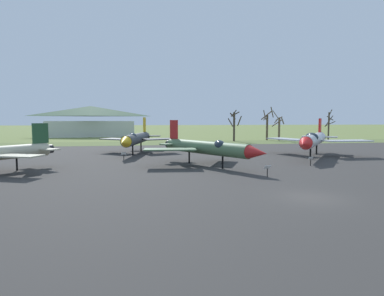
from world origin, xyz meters
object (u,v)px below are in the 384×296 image
Objects in this scene: jet_fighter_front_right at (207,147)px; info_placard_front_right at (267,170)px; jet_fighter_rear_right at (136,139)px; visitor_building at (91,121)px; jet_fighter_front_left at (314,140)px; info_placard_front_left at (311,160)px; info_placard_rear_right at (124,155)px.

info_placard_front_right is (3.84, -7.33, -1.37)m from jet_fighter_front_right.
visitor_building is (-14.32, 53.64, 2.28)m from jet_fighter_rear_right.
info_placard_front_left is (-4.67, -7.86, -1.73)m from jet_fighter_front_left.
visitor_building reaches higher than info_placard_rear_right.
jet_fighter_front_left is 14.50× the size of info_placard_rear_right.
info_placard_front_right is 19.18m from info_placard_rear_right.
info_placard_front_left is at bearing -64.51° from visitor_building.
jet_fighter_rear_right is 15.60× the size of info_placard_rear_right.
visitor_building reaches higher than info_placard_front_left.
info_placard_front_right is 0.07× the size of jet_fighter_rear_right.
jet_fighter_front_right reaches higher than info_placard_rear_right.
visitor_building is (-33.17, 69.56, 3.90)m from info_placard_front_left.
jet_fighter_rear_right is at bearing -75.05° from visitor_building.
jet_fighter_front_left is at bearing 59.25° from info_placard_front_left.
jet_fighter_front_left is at bearing 48.95° from info_placard_front_right.
visitor_building is (-12.90, 61.32, 3.89)m from info_placard_rear_right.
info_placard_rear_right is (-13.02, 14.08, -0.03)m from info_placard_front_right.
visitor_building is (-25.92, 75.40, 3.86)m from info_placard_front_right.
jet_fighter_rear_right is 55.57m from visitor_building.
info_placard_front_left is 0.08× the size of jet_fighter_front_right.
jet_fighter_rear_right reaches higher than info_placard_front_left.
info_placard_front_right is 24.71m from jet_fighter_rear_right.
info_placard_front_left is 0.06× the size of jet_fighter_rear_right.
jet_fighter_rear_right is (-7.76, 14.44, 0.20)m from jet_fighter_front_right.
info_placard_front_right is at bearing -62.36° from jet_fighter_front_right.
info_placard_front_left is at bearing -7.64° from jet_fighter_front_right.
jet_fighter_front_right is at bearing 172.36° from info_placard_front_left.
jet_fighter_rear_right is at bearing 118.04° from info_placard_front_right.
visitor_building is at bearing 108.97° from info_placard_front_right.
jet_fighter_front_right is (-11.09, 1.49, 1.42)m from info_placard_front_left.
info_placard_front_right is at bearing -141.16° from info_placard_front_left.
info_placard_rear_right is (-9.18, 6.76, -1.40)m from jet_fighter_front_right.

